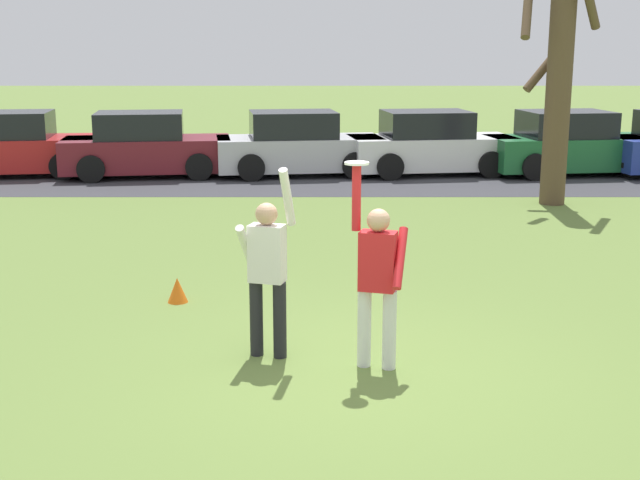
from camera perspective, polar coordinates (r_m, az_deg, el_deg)
ground_plane at (r=8.70m, az=2.15°, el=-8.75°), size 120.00×120.00×0.00m
person_catcher at (r=8.49m, az=3.80°, el=-2.32°), size 0.58×0.48×2.08m
person_defender at (r=8.79m, az=-3.66°, el=-1.79°), size 0.61×0.54×2.04m
frisbee_disc at (r=8.31m, az=2.39°, el=5.18°), size 0.24×0.24×0.02m
parked_car_red at (r=22.66m, az=-19.99°, el=5.93°), size 4.31×2.47×1.59m
parked_car_maroon at (r=21.64m, az=-11.76°, el=6.14°), size 4.31×2.47×1.59m
parked_car_silver at (r=21.44m, az=-1.61°, el=6.34°), size 4.31×2.47×1.59m
parked_car_white at (r=21.75m, az=7.31°, el=6.34°), size 4.31×2.47×1.59m
parked_car_green at (r=22.44m, az=16.26°, el=6.13°), size 4.31×2.47×1.59m
parking_strip at (r=21.50m, az=2.52°, el=4.41°), size 26.40×6.40×0.01m
bare_tree_tall at (r=17.95m, az=15.60°, el=10.58°), size 1.74×1.72×5.33m
field_cone_orange at (r=11.00m, az=-9.65°, el=-3.34°), size 0.26×0.26×0.32m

